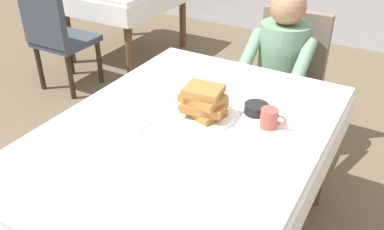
{
  "coord_description": "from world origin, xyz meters",
  "views": [
    {
      "loc": [
        0.76,
        -1.26,
        1.69
      ],
      "look_at": [
        0.01,
        0.04,
        0.79
      ],
      "focal_mm": 38.47,
      "sensor_mm": 36.0,
      "label": 1
    }
  ],
  "objects_px": {
    "diner_person": "(280,64)",
    "chair_diner": "(286,75)",
    "plate_breakfast": "(204,115)",
    "fork_left_of_plate": "(166,107)",
    "background_chair_empty": "(55,32)",
    "spoon_near_edge": "(164,148)",
    "dining_table_main": "(185,146)",
    "knife_right_of_plate": "(242,129)",
    "breakfast_stack": "(203,101)",
    "cup_coffee": "(270,118)",
    "bowl_butter": "(256,109)"
  },
  "relations": [
    {
      "from": "diner_person",
      "to": "chair_diner",
      "type": "bearing_deg",
      "value": -90.0
    },
    {
      "from": "plate_breakfast",
      "to": "fork_left_of_plate",
      "type": "bearing_deg",
      "value": -173.99
    },
    {
      "from": "diner_person",
      "to": "background_chair_empty",
      "type": "height_order",
      "value": "diner_person"
    },
    {
      "from": "chair_diner",
      "to": "spoon_near_edge",
      "type": "distance_m",
      "value": 1.36
    },
    {
      "from": "dining_table_main",
      "to": "knife_right_of_plate",
      "type": "distance_m",
      "value": 0.26
    },
    {
      "from": "dining_table_main",
      "to": "fork_left_of_plate",
      "type": "height_order",
      "value": "fork_left_of_plate"
    },
    {
      "from": "diner_person",
      "to": "breakfast_stack",
      "type": "height_order",
      "value": "diner_person"
    },
    {
      "from": "plate_breakfast",
      "to": "knife_right_of_plate",
      "type": "bearing_deg",
      "value": -6.01
    },
    {
      "from": "plate_breakfast",
      "to": "breakfast_stack",
      "type": "relative_size",
      "value": 1.25
    },
    {
      "from": "dining_table_main",
      "to": "background_chair_empty",
      "type": "xyz_separation_m",
      "value": [
        -1.84,
        1.0,
        -0.12
      ]
    },
    {
      "from": "dining_table_main",
      "to": "background_chair_empty",
      "type": "relative_size",
      "value": 1.64
    },
    {
      "from": "diner_person",
      "to": "spoon_near_edge",
      "type": "xyz_separation_m",
      "value": [
        -0.07,
        -1.18,
        0.07
      ]
    },
    {
      "from": "breakfast_stack",
      "to": "cup_coffee",
      "type": "xyz_separation_m",
      "value": [
        0.28,
        0.07,
        -0.04
      ]
    },
    {
      "from": "dining_table_main",
      "to": "breakfast_stack",
      "type": "height_order",
      "value": "breakfast_stack"
    },
    {
      "from": "plate_breakfast",
      "to": "spoon_near_edge",
      "type": "bearing_deg",
      "value": -94.13
    },
    {
      "from": "spoon_near_edge",
      "to": "background_chair_empty",
      "type": "distance_m",
      "value": 2.19
    },
    {
      "from": "dining_table_main",
      "to": "diner_person",
      "type": "xyz_separation_m",
      "value": [
        0.07,
        1.01,
        0.02
      ]
    },
    {
      "from": "chair_diner",
      "to": "background_chair_empty",
      "type": "relative_size",
      "value": 1.0
    },
    {
      "from": "breakfast_stack",
      "to": "fork_left_of_plate",
      "type": "bearing_deg",
      "value": -177.25
    },
    {
      "from": "chair_diner",
      "to": "bowl_butter",
      "type": "height_order",
      "value": "chair_diner"
    },
    {
      "from": "diner_person",
      "to": "bowl_butter",
      "type": "bearing_deg",
      "value": 100.53
    },
    {
      "from": "diner_person",
      "to": "cup_coffee",
      "type": "height_order",
      "value": "diner_person"
    },
    {
      "from": "chair_diner",
      "to": "plate_breakfast",
      "type": "height_order",
      "value": "chair_diner"
    },
    {
      "from": "diner_person",
      "to": "breakfast_stack",
      "type": "xyz_separation_m",
      "value": [
        -0.05,
        -0.89,
        0.15
      ]
    },
    {
      "from": "plate_breakfast",
      "to": "bowl_butter",
      "type": "xyz_separation_m",
      "value": [
        0.19,
        0.14,
        0.01
      ]
    },
    {
      "from": "background_chair_empty",
      "to": "bowl_butter",
      "type": "bearing_deg",
      "value": -19.54
    },
    {
      "from": "cup_coffee",
      "to": "spoon_near_edge",
      "type": "xyz_separation_m",
      "value": [
        -0.3,
        -0.36,
        -0.04
      ]
    },
    {
      "from": "diner_person",
      "to": "cup_coffee",
      "type": "distance_m",
      "value": 0.86
    },
    {
      "from": "diner_person",
      "to": "fork_left_of_plate",
      "type": "distance_m",
      "value": 0.94
    },
    {
      "from": "plate_breakfast",
      "to": "chair_diner",
      "type": "bearing_deg",
      "value": 87.18
    },
    {
      "from": "chair_diner",
      "to": "diner_person",
      "type": "xyz_separation_m",
      "value": [
        0.0,
        -0.16,
        0.14
      ]
    },
    {
      "from": "knife_right_of_plate",
      "to": "background_chair_empty",
      "type": "distance_m",
      "value": 2.25
    },
    {
      "from": "fork_left_of_plate",
      "to": "knife_right_of_plate",
      "type": "bearing_deg",
      "value": -86.5
    },
    {
      "from": "chair_diner",
      "to": "cup_coffee",
      "type": "height_order",
      "value": "chair_diner"
    },
    {
      "from": "dining_table_main",
      "to": "breakfast_stack",
      "type": "xyz_separation_m",
      "value": [
        0.02,
        0.12,
        0.17
      ]
    },
    {
      "from": "knife_right_of_plate",
      "to": "chair_diner",
      "type": "bearing_deg",
      "value": 7.85
    },
    {
      "from": "chair_diner",
      "to": "breakfast_stack",
      "type": "relative_size",
      "value": 4.15
    },
    {
      "from": "background_chair_empty",
      "to": "diner_person",
      "type": "bearing_deg",
      "value": 0.39
    },
    {
      "from": "chair_diner",
      "to": "bowl_butter",
      "type": "relative_size",
      "value": 8.45
    },
    {
      "from": "bowl_butter",
      "to": "knife_right_of_plate",
      "type": "distance_m",
      "value": 0.16
    },
    {
      "from": "spoon_near_edge",
      "to": "plate_breakfast",
      "type": "bearing_deg",
      "value": 99.96
    },
    {
      "from": "breakfast_stack",
      "to": "background_chair_empty",
      "type": "bearing_deg",
      "value": 154.72
    },
    {
      "from": "chair_diner",
      "to": "bowl_butter",
      "type": "xyz_separation_m",
      "value": [
        0.14,
        -0.9,
        0.23
      ]
    },
    {
      "from": "breakfast_stack",
      "to": "spoon_near_edge",
      "type": "relative_size",
      "value": 1.49
    },
    {
      "from": "bowl_butter",
      "to": "fork_left_of_plate",
      "type": "height_order",
      "value": "bowl_butter"
    },
    {
      "from": "breakfast_stack",
      "to": "fork_left_of_plate",
      "type": "xyz_separation_m",
      "value": [
        -0.19,
        -0.01,
        -0.08
      ]
    },
    {
      "from": "plate_breakfast",
      "to": "knife_right_of_plate",
      "type": "relative_size",
      "value": 1.4
    },
    {
      "from": "chair_diner",
      "to": "knife_right_of_plate",
      "type": "relative_size",
      "value": 4.65
    },
    {
      "from": "diner_person",
      "to": "plate_breakfast",
      "type": "height_order",
      "value": "diner_person"
    },
    {
      "from": "chair_diner",
      "to": "dining_table_main",
      "type": "bearing_deg",
      "value": 86.41
    }
  ]
}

